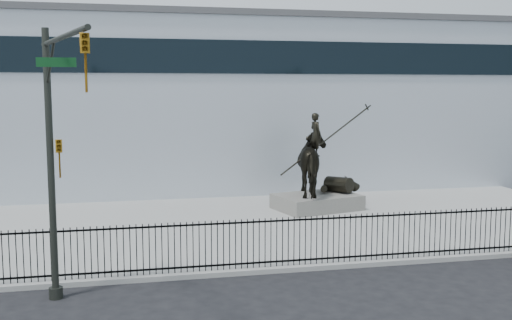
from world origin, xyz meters
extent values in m
plane|color=black|center=(0.00, 0.00, 0.00)|extent=(120.00, 120.00, 0.00)
cube|color=#999996|center=(0.00, 7.00, 0.07)|extent=(30.00, 12.00, 0.15)
cube|color=silver|center=(0.00, 20.00, 4.50)|extent=(44.00, 14.00, 9.00)
cube|color=black|center=(0.00, 1.25, 0.30)|extent=(22.00, 0.05, 0.05)
cube|color=black|center=(0.00, 1.25, 1.55)|extent=(22.00, 0.05, 0.05)
cube|color=black|center=(0.00, 1.25, 0.90)|extent=(22.00, 0.03, 1.50)
cube|color=#605D58|center=(3.13, 9.19, 0.48)|extent=(3.99, 3.20, 0.66)
imported|color=black|center=(3.13, 9.19, 2.20)|extent=(2.98, 3.27, 2.79)
imported|color=black|center=(3.03, 9.16, 3.48)|extent=(0.61, 0.78, 1.89)
cylinder|color=black|center=(3.51, 9.28, 3.20)|extent=(4.37, 1.17, 2.84)
cylinder|color=#252822|center=(-7.00, 0.20, 0.15)|extent=(0.36, 0.36, 0.30)
cylinder|color=#252822|center=(-7.00, 0.20, 3.50)|extent=(0.18, 0.18, 7.00)
cylinder|color=#252822|center=(-6.40, -1.92, 6.60)|extent=(1.47, 4.84, 0.12)
imported|color=#AD7313|center=(-5.80, -4.05, 5.97)|extent=(0.18, 0.22, 1.10)
imported|color=#AD7313|center=(-6.78, 0.20, 3.70)|extent=(0.16, 0.20, 1.00)
cube|color=#0C3F19|center=(-6.64, -1.00, 6.10)|extent=(0.90, 0.03, 0.22)
camera|label=1|loc=(-5.11, -15.77, 5.50)|focal=42.00mm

